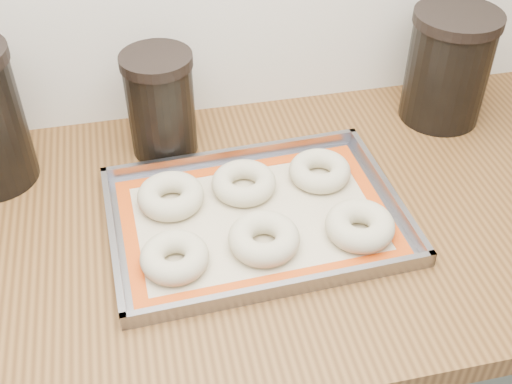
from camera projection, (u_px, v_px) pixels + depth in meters
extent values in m
cube|color=#576156|center=(272.00, 376.00, 1.35)|extent=(3.00, 0.65, 0.86)
cube|color=brown|center=(276.00, 221.00, 1.06)|extent=(3.06, 0.68, 0.04)
cube|color=gray|center=(256.00, 219.00, 1.03)|extent=(0.47, 0.35, 0.00)
cube|color=gray|center=(233.00, 155.00, 1.13)|extent=(0.46, 0.03, 0.02)
cube|color=gray|center=(285.00, 288.00, 0.90)|extent=(0.46, 0.03, 0.02)
cube|color=gray|center=(113.00, 239.00, 0.97)|extent=(0.02, 0.33, 0.02)
cube|color=gray|center=(387.00, 190.00, 1.06)|extent=(0.02, 0.33, 0.02)
cube|color=#C6B793|center=(256.00, 218.00, 1.02)|extent=(0.43, 0.31, 0.00)
cube|color=#CA440D|center=(237.00, 167.00, 1.12)|extent=(0.42, 0.04, 0.00)
cube|color=#CA440D|center=(280.00, 279.00, 0.92)|extent=(0.42, 0.04, 0.00)
cube|color=#CA440D|center=(131.00, 240.00, 0.98)|extent=(0.03, 0.25, 0.00)
cube|color=#CA440D|center=(372.00, 197.00, 1.06)|extent=(0.03, 0.25, 0.00)
torus|color=#BDB393|center=(175.00, 257.00, 0.93)|extent=(0.13, 0.13, 0.04)
torus|color=#BDB393|center=(264.00, 238.00, 0.96)|extent=(0.11, 0.11, 0.04)
torus|color=#BDB393|center=(360.00, 226.00, 0.98)|extent=(0.13, 0.13, 0.04)
torus|color=#BDB393|center=(171.00, 196.00, 1.04)|extent=(0.11, 0.11, 0.04)
torus|color=#BDB393|center=(244.00, 183.00, 1.06)|extent=(0.13, 0.13, 0.03)
torus|color=#BDB393|center=(320.00, 171.00, 1.09)|extent=(0.13, 0.13, 0.03)
cylinder|color=black|center=(161.00, 109.00, 1.12)|extent=(0.12, 0.12, 0.17)
cylinder|color=black|center=(156.00, 60.00, 1.06)|extent=(0.12, 0.12, 0.02)
cylinder|color=black|center=(447.00, 72.00, 1.19)|extent=(0.15, 0.15, 0.19)
cylinder|color=black|center=(459.00, 18.00, 1.12)|extent=(0.16, 0.16, 0.02)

